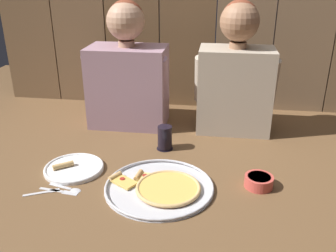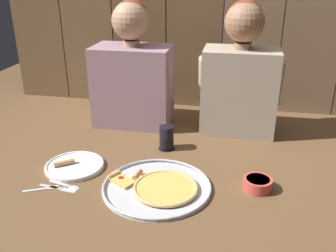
# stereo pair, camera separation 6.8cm
# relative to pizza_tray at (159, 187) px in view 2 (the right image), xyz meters

# --- Properties ---
(ground_plane) EXTENTS (3.20, 3.20, 0.00)m
(ground_plane) POSITION_rel_pizza_tray_xyz_m (0.00, 0.08, -0.01)
(ground_plane) COLOR brown
(pizza_tray) EXTENTS (0.41, 0.41, 0.03)m
(pizza_tray) POSITION_rel_pizza_tray_xyz_m (0.00, 0.00, 0.00)
(pizza_tray) COLOR silver
(pizza_tray) RESTS_ON ground
(dinner_plate) EXTENTS (0.24, 0.24, 0.03)m
(dinner_plate) POSITION_rel_pizza_tray_xyz_m (-0.38, 0.09, -0.00)
(dinner_plate) COLOR white
(dinner_plate) RESTS_ON ground
(drinking_glass) EXTENTS (0.08, 0.08, 0.11)m
(drinking_glass) POSITION_rel_pizza_tray_xyz_m (-0.04, 0.33, 0.04)
(drinking_glass) COLOR black
(drinking_glass) RESTS_ON ground
(dipping_bowl) EXTENTS (0.11, 0.11, 0.04)m
(dipping_bowl) POSITION_rel_pizza_tray_xyz_m (0.36, 0.07, 0.02)
(dipping_bowl) COLOR #CC4C42
(dipping_bowl) RESTS_ON ground
(table_fork) EXTENTS (0.12, 0.07, 0.01)m
(table_fork) POSITION_rel_pizza_tray_xyz_m (-0.43, -0.09, -0.01)
(table_fork) COLOR silver
(table_fork) RESTS_ON ground
(table_knife) EXTENTS (0.16, 0.03, 0.01)m
(table_knife) POSITION_rel_pizza_tray_xyz_m (-0.37, -0.07, -0.01)
(table_knife) COLOR silver
(table_knife) RESTS_ON ground
(table_spoon) EXTENTS (0.14, 0.05, 0.01)m
(table_spoon) POSITION_rel_pizza_tray_xyz_m (-0.34, -0.05, -0.01)
(table_spoon) COLOR silver
(table_spoon) RESTS_ON ground
(diner_left) EXTENTS (0.42, 0.24, 0.63)m
(diner_left) POSITION_rel_pizza_tray_xyz_m (-0.26, 0.60, 0.27)
(diner_left) COLOR gray
(diner_left) RESTS_ON ground
(diner_right) EXTENTS (0.39, 0.22, 0.63)m
(diner_right) POSITION_rel_pizza_tray_xyz_m (0.27, 0.60, 0.28)
(diner_right) COLOR #B2A38E
(diner_right) RESTS_ON ground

